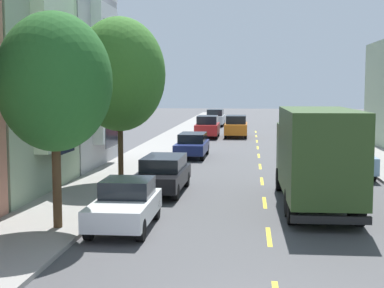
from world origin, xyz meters
TOP-DOWN VIEW (x-y plane):
  - ground_plane at (0.00, 30.00)m, footprint 160.00×160.00m
  - sidewalk_left at (-7.10, 28.00)m, footprint 3.20×120.00m
  - sidewalk_right at (7.10, 28.00)m, footprint 3.20×120.00m
  - lane_centerline_dashes at (0.00, 24.50)m, footprint 0.14×47.20m
  - street_tree_nearest at (-6.40, 6.93)m, footprint 3.45×3.45m
  - street_tree_second at (-6.40, 15.46)m, footprint 4.10×4.10m
  - delivery_box_truck at (1.80, 11.23)m, footprint 2.51×8.22m
  - parked_hatchback_champagne at (4.37, 34.78)m, footprint 1.83×4.04m
  - parked_suv_red at (-4.28, 39.86)m, footprint 1.98×4.81m
  - parked_suv_silver at (-4.50, 54.69)m, footprint 2.05×4.84m
  - parked_pickup_sky at (4.35, 19.67)m, footprint 2.01×5.30m
  - parked_wagon_navy at (-4.20, 25.94)m, footprint 1.86×4.72m
  - parked_suv_forest at (4.31, 54.56)m, footprint 2.04×4.84m
  - parked_wagon_black at (-4.21, 13.78)m, footprint 1.90×4.73m
  - parked_hatchback_white at (-4.44, 7.57)m, footprint 1.77×4.01m
  - moving_orange_sedan at (-1.80, 40.70)m, footprint 1.95×4.80m

SIDE VIEW (x-z plane):
  - ground_plane at x=0.00m, z-range 0.00..0.00m
  - lane_centerline_dashes at x=0.00m, z-range 0.00..0.01m
  - sidewalk_left at x=-7.10m, z-range 0.00..0.14m
  - sidewalk_right at x=7.10m, z-range 0.00..0.14m
  - parked_hatchback_champagne at x=4.37m, z-range 0.01..1.51m
  - parked_hatchback_white at x=-4.44m, z-range 0.01..1.51m
  - parked_wagon_navy at x=-4.20m, z-range 0.05..1.55m
  - parked_wagon_black at x=-4.21m, z-range 0.05..1.55m
  - parked_pickup_sky at x=4.35m, z-range -0.04..1.69m
  - parked_suv_red at x=-4.28m, z-range 0.02..1.95m
  - parked_suv_silver at x=-4.50m, z-range 0.02..1.95m
  - parked_suv_forest at x=4.31m, z-range 0.02..1.95m
  - moving_orange_sedan at x=-1.80m, z-range 0.02..1.95m
  - delivery_box_truck at x=1.80m, z-range 0.21..3.85m
  - street_tree_nearest at x=-6.40m, z-range 1.29..7.80m
  - street_tree_second at x=-6.40m, z-range 1.28..8.67m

